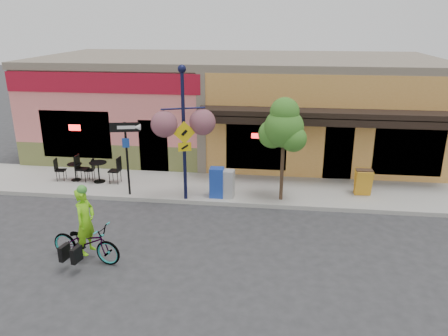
{
  "coord_description": "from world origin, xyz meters",
  "views": [
    {
      "loc": [
        2.01,
        -13.26,
        6.16
      ],
      "look_at": [
        0.28,
        0.5,
        1.4
      ],
      "focal_mm": 35.0,
      "sensor_mm": 36.0,
      "label": 1
    }
  ],
  "objects_px": {
    "bicycle": "(86,242)",
    "newspaper_box_blue": "(217,182)",
    "street_tree": "(283,150)",
    "lamp_post": "(184,135)",
    "one_way_sign": "(127,159)",
    "building": "(236,104)",
    "cyclist_rider": "(86,230)",
    "newspaper_box_grey": "(227,184)"
  },
  "relations": [
    {
      "from": "cyclist_rider",
      "to": "bicycle",
      "type": "bearing_deg",
      "value": 101.29
    },
    {
      "from": "lamp_post",
      "to": "one_way_sign",
      "type": "distance_m",
      "value": 2.31
    },
    {
      "from": "one_way_sign",
      "to": "newspaper_box_blue",
      "type": "distance_m",
      "value": 3.26
    },
    {
      "from": "cyclist_rider",
      "to": "street_tree",
      "type": "height_order",
      "value": "street_tree"
    },
    {
      "from": "one_way_sign",
      "to": "building",
      "type": "bearing_deg",
      "value": 52.86
    },
    {
      "from": "building",
      "to": "street_tree",
      "type": "relative_size",
      "value": 5.01
    },
    {
      "from": "one_way_sign",
      "to": "newspaper_box_grey",
      "type": "distance_m",
      "value": 3.63
    },
    {
      "from": "lamp_post",
      "to": "street_tree",
      "type": "distance_m",
      "value": 3.38
    },
    {
      "from": "cyclist_rider",
      "to": "one_way_sign",
      "type": "relative_size",
      "value": 0.68
    },
    {
      "from": "one_way_sign",
      "to": "street_tree",
      "type": "xyz_separation_m",
      "value": [
        5.41,
        0.22,
        0.49
      ]
    },
    {
      "from": "newspaper_box_blue",
      "to": "lamp_post",
      "type": "bearing_deg",
      "value": -164.56
    },
    {
      "from": "one_way_sign",
      "to": "newspaper_box_grey",
      "type": "xyz_separation_m",
      "value": [
        3.52,
        0.18,
        -0.83
      ]
    },
    {
      "from": "bicycle",
      "to": "newspaper_box_grey",
      "type": "bearing_deg",
      "value": -24.76
    },
    {
      "from": "cyclist_rider",
      "to": "street_tree",
      "type": "relative_size",
      "value": 0.5
    },
    {
      "from": "bicycle",
      "to": "lamp_post",
      "type": "height_order",
      "value": "lamp_post"
    },
    {
      "from": "newspaper_box_grey",
      "to": "building",
      "type": "bearing_deg",
      "value": 98.44
    },
    {
      "from": "building",
      "to": "newspaper_box_grey",
      "type": "xyz_separation_m",
      "value": [
        0.33,
        -6.52,
        -1.6
      ]
    },
    {
      "from": "lamp_post",
      "to": "newspaper_box_grey",
      "type": "xyz_separation_m",
      "value": [
        1.44,
        0.31,
        -1.82
      ]
    },
    {
      "from": "lamp_post",
      "to": "one_way_sign",
      "type": "xyz_separation_m",
      "value": [
        -2.09,
        0.13,
        -0.99
      ]
    },
    {
      "from": "bicycle",
      "to": "cyclist_rider",
      "type": "xyz_separation_m",
      "value": [
        0.05,
        -0.0,
        0.37
      ]
    },
    {
      "from": "one_way_sign",
      "to": "bicycle",
      "type": "bearing_deg",
      "value": -98.03
    },
    {
      "from": "building",
      "to": "lamp_post",
      "type": "xyz_separation_m",
      "value": [
        -1.1,
        -6.83,
        0.22
      ]
    },
    {
      "from": "building",
      "to": "one_way_sign",
      "type": "height_order",
      "value": "building"
    },
    {
      "from": "cyclist_rider",
      "to": "lamp_post",
      "type": "relative_size",
      "value": 0.39
    },
    {
      "from": "newspaper_box_blue",
      "to": "one_way_sign",
      "type": "bearing_deg",
      "value": -177.31
    },
    {
      "from": "building",
      "to": "newspaper_box_grey",
      "type": "bearing_deg",
      "value": -87.08
    },
    {
      "from": "building",
      "to": "cyclist_rider",
      "type": "distance_m",
      "value": 11.43
    },
    {
      "from": "cyclist_rider",
      "to": "street_tree",
      "type": "xyz_separation_m",
      "value": [
        5.09,
        4.51,
        1.06
      ]
    },
    {
      "from": "cyclist_rider",
      "to": "newspaper_box_blue",
      "type": "bearing_deg",
      "value": -21.11
    },
    {
      "from": "building",
      "to": "newspaper_box_grey",
      "type": "distance_m",
      "value": 6.72
    },
    {
      "from": "one_way_sign",
      "to": "newspaper_box_grey",
      "type": "height_order",
      "value": "one_way_sign"
    },
    {
      "from": "building",
      "to": "street_tree",
      "type": "xyz_separation_m",
      "value": [
        2.22,
        -6.48,
        -0.28
      ]
    },
    {
      "from": "street_tree",
      "to": "building",
      "type": "bearing_deg",
      "value": 108.92
    },
    {
      "from": "newspaper_box_blue",
      "to": "street_tree",
      "type": "height_order",
      "value": "street_tree"
    },
    {
      "from": "street_tree",
      "to": "bicycle",
      "type": "bearing_deg",
      "value": -138.75
    },
    {
      "from": "bicycle",
      "to": "newspaper_box_blue",
      "type": "xyz_separation_m",
      "value": [
        2.88,
        4.46,
        0.15
      ]
    },
    {
      "from": "street_tree",
      "to": "newspaper_box_grey",
      "type": "bearing_deg",
      "value": -178.8
    },
    {
      "from": "building",
      "to": "one_way_sign",
      "type": "distance_m",
      "value": 7.46
    },
    {
      "from": "building",
      "to": "cyclist_rider",
      "type": "xyz_separation_m",
      "value": [
        -2.87,
        -10.99,
        -1.35
      ]
    },
    {
      "from": "building",
      "to": "newspaper_box_blue",
      "type": "distance_m",
      "value": 6.71
    },
    {
      "from": "lamp_post",
      "to": "newspaper_box_blue",
      "type": "xyz_separation_m",
      "value": [
        1.07,
        0.3,
        -1.78
      ]
    },
    {
      "from": "building",
      "to": "bicycle",
      "type": "height_order",
      "value": "building"
    }
  ]
}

